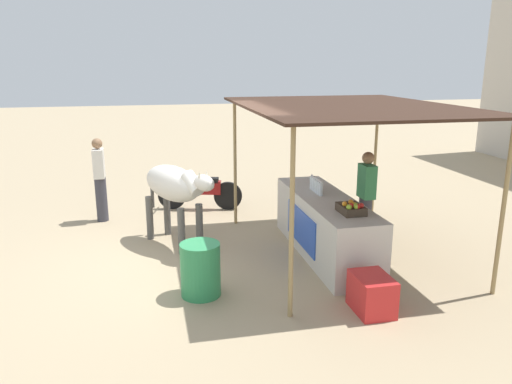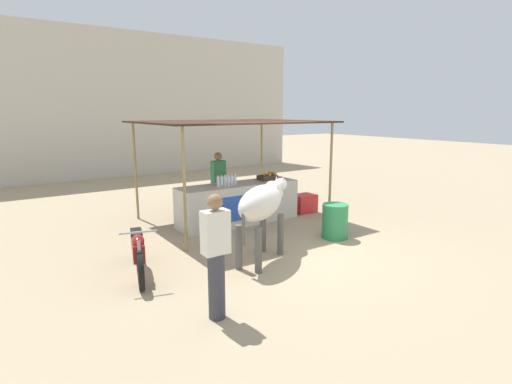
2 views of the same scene
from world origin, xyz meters
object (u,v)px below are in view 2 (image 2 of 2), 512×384
Objects in this scene: fruit_crate at (268,177)px; cooler_box at (304,203)px; motorcycle_parked at (138,250)px; vendor_behind_counter at (219,184)px; cow at (262,205)px; passerby_on_street at (216,256)px; stall_counter at (239,203)px; water_barrel at (335,221)px.

fruit_crate is 1.36m from cooler_box.
motorcycle_parked is (-3.91, -1.78, -0.61)m from fruit_crate.
fruit_crate is at bearing 24.46° from motorcycle_parked.
vendor_behind_counter reaches higher than cow.
cooler_box is 0.36× the size of passerby_on_street.
cow reaches higher than stall_counter.
motorcycle_parked reaches higher than water_barrel.
vendor_behind_counter is 0.94× the size of cow.
cooler_box is at bearing 65.56° from water_barrel.
motorcycle_parked is at bearing 163.35° from cow.
passerby_on_street is (-3.68, -1.54, 0.48)m from water_barrel.
vendor_behind_counter is at bearing 145.61° from fruit_crate.
cooler_box is at bearing 37.90° from passerby_on_street.
vendor_behind_counter is 2.24× the size of water_barrel.
stall_counter is 1.82× the size of passerby_on_street.
vendor_behind_counter is 3.21m from cow.
fruit_crate is 5.14m from passerby_on_street.
fruit_crate is 3.03m from cow.
passerby_on_street is (-3.52, -3.74, -0.19)m from fruit_crate.
motorcycle_parked is at bearing -155.54° from fruit_crate.
cow is at bearing -112.22° from stall_counter.
vendor_behind_counter reaches higher than stall_counter.
fruit_crate is at bearing 52.19° from cow.
stall_counter is at bearing 29.86° from motorcycle_parked.
cow is at bearing -16.65° from motorcycle_parked.
water_barrel is 0.42× the size of cow.
fruit_crate reaches higher than stall_counter.
water_barrel is at bearing -67.83° from vendor_behind_counter.
stall_counter is 1.06m from fruit_crate.
passerby_on_street is at bearing -157.31° from water_barrel.
cooler_box is 0.34× the size of cow.
water_barrel is at bearing -85.90° from fruit_crate.
motorcycle_parked reaches higher than cooler_box.
motorcycle_parked is (-4.07, 0.42, 0.06)m from water_barrel.
stall_counter reaches higher than water_barrel.
vendor_behind_counter is at bearing 99.43° from stall_counter.
stall_counter is 1.71× the size of cow.
vendor_behind_counter is (-0.12, 0.75, 0.37)m from stall_counter.
vendor_behind_counter is at bearing 158.11° from cooler_box.
passerby_on_street reaches higher than cooler_box.
fruit_crate is at bearing 46.70° from passerby_on_street.
fruit_crate is at bearing 3.24° from stall_counter.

